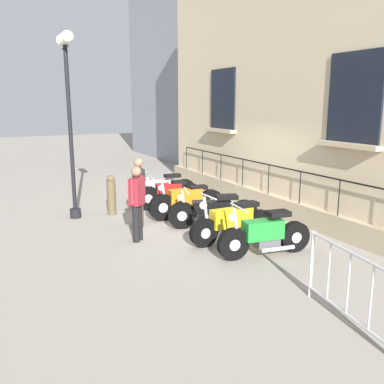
{
  "coord_description": "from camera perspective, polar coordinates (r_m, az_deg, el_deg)",
  "views": [
    {
      "loc": [
        4.95,
        8.74,
        2.95
      ],
      "look_at": [
        0.42,
        0.0,
        0.8
      ],
      "focal_mm": 38.77,
      "sensor_mm": 36.0,
      "label": 1
    }
  ],
  "objects": [
    {
      "name": "distant_building",
      "position": [
        23.52,
        -1.57,
        21.98
      ],
      "size": [
        3.39,
        6.65,
        13.81
      ],
      "color": "gray",
      "rests_on": "ground_plane"
    },
    {
      "name": "bollard",
      "position": [
        11.18,
        -11.04,
        -0.38
      ],
      "size": [
        0.23,
        0.23,
        1.07
      ],
      "color": "brown",
      "rests_on": "ground_plane"
    },
    {
      "name": "lamppost",
      "position": [
        10.82,
        -16.67,
        12.68
      ],
      "size": [
        0.29,
        0.99,
        4.56
      ],
      "color": "black",
      "rests_on": "ground_plane"
    },
    {
      "name": "ground_plane",
      "position": [
        10.47,
        2.07,
        -4.05
      ],
      "size": [
        60.0,
        60.0,
        0.0
      ],
      "primitive_type": "plane",
      "color": "gray"
    },
    {
      "name": "motorcycle_green",
      "position": [
        8.19,
        9.92,
        -5.85
      ],
      "size": [
        1.97,
        0.73,
        1.03
      ],
      "color": "black",
      "rests_on": "ground_plane"
    },
    {
      "name": "motorcycle_white",
      "position": [
        12.54,
        -4.04,
        0.51
      ],
      "size": [
        2.07,
        0.6,
        1.01
      ],
      "color": "black",
      "rests_on": "ground_plane"
    },
    {
      "name": "pedestrian_standing",
      "position": [
        8.87,
        -7.58,
        -1.04
      ],
      "size": [
        0.41,
        0.41,
        1.63
      ],
      "color": "black",
      "rests_on": "ground_plane"
    },
    {
      "name": "motorcycle_red",
      "position": [
        11.64,
        -3.07,
        -0.28
      ],
      "size": [
        1.94,
        0.72,
        0.94
      ],
      "color": "black",
      "rests_on": "ground_plane"
    },
    {
      "name": "motorcycle_orange",
      "position": [
        10.68,
        -0.73,
        -1.28
      ],
      "size": [
        2.05,
        0.64,
        1.03
      ],
      "color": "black",
      "rests_on": "ground_plane"
    },
    {
      "name": "motorcycle_black",
      "position": [
        9.89,
        2.93,
        -2.6
      ],
      "size": [
        2.09,
        0.98,
        0.95
      ],
      "color": "black",
      "rests_on": "ground_plane"
    },
    {
      "name": "motorcycle_yellow",
      "position": [
        8.91,
        5.64,
        -4.23
      ],
      "size": [
        2.05,
        0.62,
        1.08
      ],
      "color": "black",
      "rests_on": "ground_plane"
    },
    {
      "name": "building_facade",
      "position": [
        11.37,
        12.72,
        15.17
      ],
      "size": [
        0.82,
        11.7,
        7.31
      ],
      "color": "#C6B28E",
      "rests_on": "ground_plane"
    },
    {
      "name": "crowd_barrier",
      "position": [
        5.86,
        22.01,
        -12.63
      ],
      "size": [
        0.43,
        2.17,
        1.05
      ],
      "color": "#B7B7BF",
      "rests_on": "ground_plane"
    },
    {
      "name": "pedestrian_walking",
      "position": [
        9.92,
        -7.31,
        0.51
      ],
      "size": [
        0.25,
        0.53,
        1.66
      ],
      "color": "#47382D",
      "rests_on": "ground_plane"
    }
  ]
}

